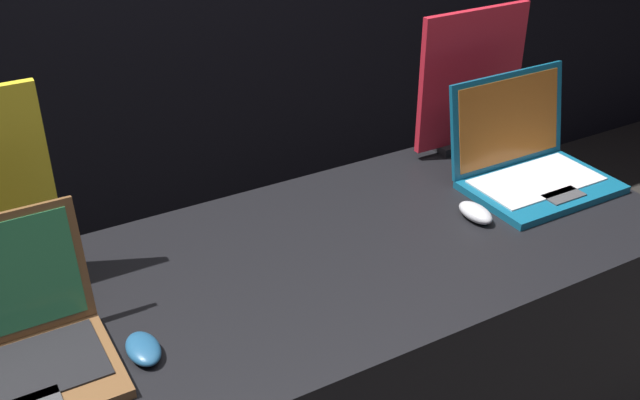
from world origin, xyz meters
TOP-DOWN VIEW (x-y plane):
  - display_counter at (0.00, 0.37)m, footprint 1.80×0.74m
  - laptop_front at (-0.65, 0.33)m, footprint 0.33×0.30m
  - mouse_front at (-0.44, 0.25)m, footprint 0.06×0.10m
  - laptop_back at (0.69, 0.41)m, footprint 0.39×0.31m
  - mouse_back at (0.44, 0.32)m, footprint 0.06×0.11m
  - promo_stand_back at (0.69, 0.66)m, footprint 0.36×0.07m

SIDE VIEW (x-z plane):
  - display_counter at x=0.00m, z-range 0.00..0.86m
  - mouse_front at x=-0.44m, z-range 0.86..0.89m
  - mouse_back at x=0.44m, z-range 0.86..0.90m
  - laptop_front at x=-0.65m, z-range 0.79..1.06m
  - laptop_back at x=0.69m, z-range 0.79..1.06m
  - promo_stand_back at x=0.69m, z-range 0.85..1.26m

